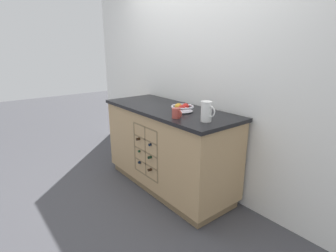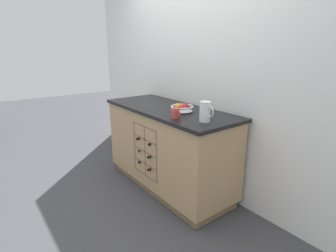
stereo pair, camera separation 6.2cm
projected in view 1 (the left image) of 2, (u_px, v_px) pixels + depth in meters
The scene contains 6 objects.
ground_plane at pixel (168, 185), 3.08m from camera, with size 14.00×14.00×0.00m, color #424247.
back_wall at pixel (194, 73), 2.94m from camera, with size 4.40×0.06×2.55m, color white.
kitchen_island at pixel (168, 148), 2.95m from camera, with size 1.66×0.68×0.93m.
fruit_bowl at pixel (182, 108), 2.63m from camera, with size 0.23×0.23×0.08m.
white_pitcher at pixel (207, 111), 2.26m from camera, with size 0.15×0.10×0.18m.
ceramic_mug at pixel (176, 113), 2.39m from camera, with size 0.12×0.08×0.09m.
Camera 1 is at (2.16, -1.71, 1.55)m, focal length 28.00 mm.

